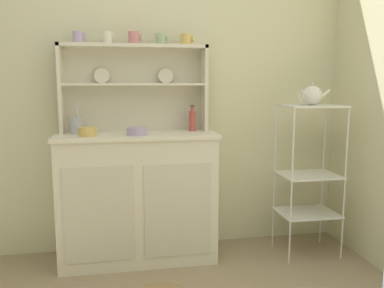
{
  "coord_description": "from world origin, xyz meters",
  "views": [
    {
      "loc": [
        -0.15,
        -1.49,
        1.27
      ],
      "look_at": [
        0.33,
        1.12,
        0.87
      ],
      "focal_mm": 38.22,
      "sensor_mm": 36.0,
      "label": 1
    }
  ],
  "objects_px": {
    "cup_lilac_0": "(78,37)",
    "utensil_jar": "(76,125)",
    "bakers_rack": "(309,164)",
    "jam_bottle": "(192,120)",
    "porcelain_teapot": "(312,95)",
    "hutch_shelf_unit": "(134,81)",
    "bowl_mixing_large": "(88,132)",
    "hutch_cabinet": "(138,196)"
  },
  "relations": [
    {
      "from": "cup_lilac_0",
      "to": "utensil_jar",
      "type": "bearing_deg",
      "value": -129.01
    },
    {
      "from": "bakers_rack",
      "to": "jam_bottle",
      "type": "bearing_deg",
      "value": 165.81
    },
    {
      "from": "porcelain_teapot",
      "to": "hutch_shelf_unit",
      "type": "bearing_deg",
      "value": 167.0
    },
    {
      "from": "bowl_mixing_large",
      "to": "porcelain_teapot",
      "type": "relative_size",
      "value": 0.53
    },
    {
      "from": "hutch_cabinet",
      "to": "cup_lilac_0",
      "type": "xyz_separation_m",
      "value": [
        -0.38,
        0.12,
        1.11
      ]
    },
    {
      "from": "cup_lilac_0",
      "to": "porcelain_teapot",
      "type": "relative_size",
      "value": 0.38
    },
    {
      "from": "bowl_mixing_large",
      "to": "utensil_jar",
      "type": "xyz_separation_m",
      "value": [
        -0.09,
        0.15,
        0.03
      ]
    },
    {
      "from": "hutch_shelf_unit",
      "to": "cup_lilac_0",
      "type": "bearing_deg",
      "value": -173.83
    },
    {
      "from": "bowl_mixing_large",
      "to": "utensil_jar",
      "type": "relative_size",
      "value": 0.53
    },
    {
      "from": "cup_lilac_0",
      "to": "utensil_jar",
      "type": "height_order",
      "value": "cup_lilac_0"
    },
    {
      "from": "bakers_rack",
      "to": "porcelain_teapot",
      "type": "height_order",
      "value": "porcelain_teapot"
    },
    {
      "from": "utensil_jar",
      "to": "cup_lilac_0",
      "type": "bearing_deg",
      "value": 50.99
    },
    {
      "from": "jam_bottle",
      "to": "utensil_jar",
      "type": "height_order",
      "value": "utensil_jar"
    },
    {
      "from": "bakers_rack",
      "to": "utensil_jar",
      "type": "height_order",
      "value": "utensil_jar"
    },
    {
      "from": "hutch_cabinet",
      "to": "cup_lilac_0",
      "type": "distance_m",
      "value": 1.18
    },
    {
      "from": "hutch_shelf_unit",
      "to": "utensil_jar",
      "type": "xyz_separation_m",
      "value": [
        -0.41,
        -0.09,
        -0.31
      ]
    },
    {
      "from": "hutch_shelf_unit",
      "to": "bowl_mixing_large",
      "type": "relative_size",
      "value": 8.6
    },
    {
      "from": "hutch_cabinet",
      "to": "utensil_jar",
      "type": "bearing_deg",
      "value": 169.31
    },
    {
      "from": "hutch_shelf_unit",
      "to": "jam_bottle",
      "type": "distance_m",
      "value": 0.51
    },
    {
      "from": "bakers_rack",
      "to": "bowl_mixing_large",
      "type": "distance_m",
      "value": 1.6
    },
    {
      "from": "hutch_cabinet",
      "to": "porcelain_teapot",
      "type": "distance_m",
      "value": 1.44
    },
    {
      "from": "hutch_cabinet",
      "to": "porcelain_teapot",
      "type": "height_order",
      "value": "porcelain_teapot"
    },
    {
      "from": "cup_lilac_0",
      "to": "bowl_mixing_large",
      "type": "distance_m",
      "value": 0.66
    },
    {
      "from": "utensil_jar",
      "to": "hutch_shelf_unit",
      "type": "bearing_deg",
      "value": 11.65
    },
    {
      "from": "bowl_mixing_large",
      "to": "porcelain_teapot",
      "type": "height_order",
      "value": "porcelain_teapot"
    },
    {
      "from": "bowl_mixing_large",
      "to": "utensil_jar",
      "type": "bearing_deg",
      "value": 119.8
    },
    {
      "from": "hutch_cabinet",
      "to": "utensil_jar",
      "type": "relative_size",
      "value": 4.85
    },
    {
      "from": "hutch_shelf_unit",
      "to": "cup_lilac_0",
      "type": "distance_m",
      "value": 0.48
    },
    {
      "from": "bakers_rack",
      "to": "cup_lilac_0",
      "type": "xyz_separation_m",
      "value": [
        -1.62,
        0.25,
        0.9
      ]
    },
    {
      "from": "porcelain_teapot",
      "to": "hutch_cabinet",
      "type": "bearing_deg",
      "value": 174.3
    },
    {
      "from": "hutch_cabinet",
      "to": "hutch_shelf_unit",
      "type": "bearing_deg",
      "value": 90.0
    },
    {
      "from": "hutch_shelf_unit",
      "to": "utensil_jar",
      "type": "height_order",
      "value": "hutch_shelf_unit"
    },
    {
      "from": "utensil_jar",
      "to": "hutch_cabinet",
      "type": "bearing_deg",
      "value": -10.69
    },
    {
      "from": "cup_lilac_0",
      "to": "porcelain_teapot",
      "type": "height_order",
      "value": "cup_lilac_0"
    },
    {
      "from": "hutch_cabinet",
      "to": "bowl_mixing_large",
      "type": "distance_m",
      "value": 0.58
    },
    {
      "from": "bakers_rack",
      "to": "hutch_shelf_unit",
      "type": "bearing_deg",
      "value": 167.02
    },
    {
      "from": "hutch_cabinet",
      "to": "bowl_mixing_large",
      "type": "height_order",
      "value": "bowl_mixing_large"
    },
    {
      "from": "cup_lilac_0",
      "to": "utensil_jar",
      "type": "distance_m",
      "value": 0.61
    },
    {
      "from": "bakers_rack",
      "to": "jam_bottle",
      "type": "xyz_separation_m",
      "value": [
        -0.83,
        0.21,
        0.32
      ]
    },
    {
      "from": "hutch_cabinet",
      "to": "bowl_mixing_large",
      "type": "bearing_deg",
      "value": -167.34
    },
    {
      "from": "cup_lilac_0",
      "to": "jam_bottle",
      "type": "distance_m",
      "value": 0.98
    },
    {
      "from": "hutch_shelf_unit",
      "to": "utensil_jar",
      "type": "bearing_deg",
      "value": -168.35
    }
  ]
}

